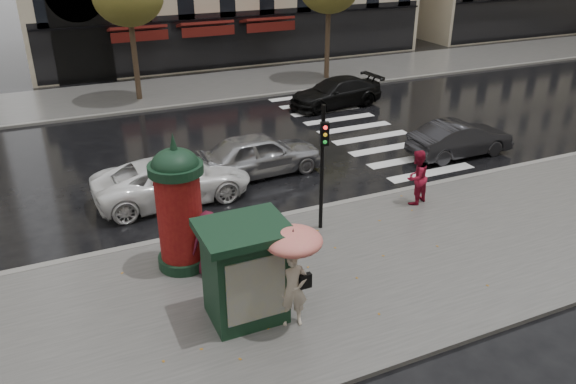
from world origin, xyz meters
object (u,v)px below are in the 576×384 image
morris_column (179,205)px  car_silver (260,154)px  car_white (173,180)px  man_burgundy (209,243)px  traffic_light (323,157)px  car_darkgrey (460,139)px  car_black (336,93)px  woman_red (416,177)px  woman_umbrella (293,262)px  newsstand (245,271)px

morris_column → car_silver: morris_column is taller
morris_column → car_white: morris_column is taller
man_burgundy → traffic_light: (3.67, 0.91, 1.41)m
man_burgundy → car_darkgrey: bearing=-156.9°
morris_column → car_black: (10.81, 11.44, -1.18)m
woman_red → morris_column: bearing=-15.6°
car_silver → car_white: size_ratio=0.89×
car_darkgrey → car_black: 8.03m
car_darkgrey → woman_umbrella: bearing=124.1°
woman_umbrella → man_burgundy: (-1.08, 2.72, -0.74)m
morris_column → car_white: (0.78, 4.23, -1.17)m
car_silver → car_white: (-3.40, -0.81, -0.07)m
morris_column → man_burgundy: bearing=-52.3°
traffic_light → car_darkgrey: traffic_light is taller
traffic_light → newsstand: (-3.45, -2.94, -1.08)m
woman_umbrella → woman_red: 7.33m
woman_red → newsstand: size_ratio=0.77×
woman_umbrella → woman_red: size_ratio=1.36×
man_burgundy → woman_umbrella: bearing=114.8°
man_burgundy → car_white: 4.93m
car_silver → car_white: 3.49m
traffic_light → car_white: (-3.42, 4.00, -1.69)m
woman_red → car_silver: (-3.58, 4.51, -0.24)m
man_burgundy → morris_column: (-0.53, 0.68, 0.89)m
car_white → newsstand: bearing=178.2°
morris_column → car_white: size_ratio=0.72×
man_burgundy → newsstand: bearing=99.5°
woman_red → car_darkgrey: woman_red is taller
traffic_light → car_black: (6.61, 11.20, -1.70)m
newsstand → car_darkgrey: newsstand is taller
woman_umbrella → car_white: size_ratio=0.48×
morris_column → traffic_light: bearing=3.1°
traffic_light → newsstand: traffic_light is taller
woman_red → car_black: size_ratio=0.37×
woman_red → car_black: 11.33m
man_burgundy → car_white: (0.25, 4.91, -0.28)m
woman_red → car_white: woman_red is taller
car_darkgrey → car_black: bearing=9.4°
woman_umbrella → car_darkgrey: woman_umbrella is taller
newsstand → car_black: size_ratio=0.48×
woman_red → traffic_light: 3.83m
woman_umbrella → car_white: bearing=96.2°
woman_red → traffic_light: traffic_light is taller
man_burgundy → morris_column: morris_column is taller
newsstand → car_black: 17.37m
newsstand → car_silver: size_ratio=0.51×
woman_umbrella → car_silver: bearing=73.1°
man_burgundy → traffic_light: bearing=-162.9°
man_burgundy → car_silver: bearing=-119.4°
man_burgundy → car_silver: man_burgundy is taller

